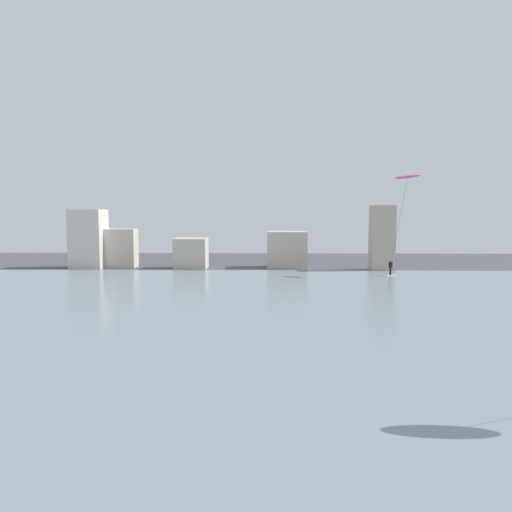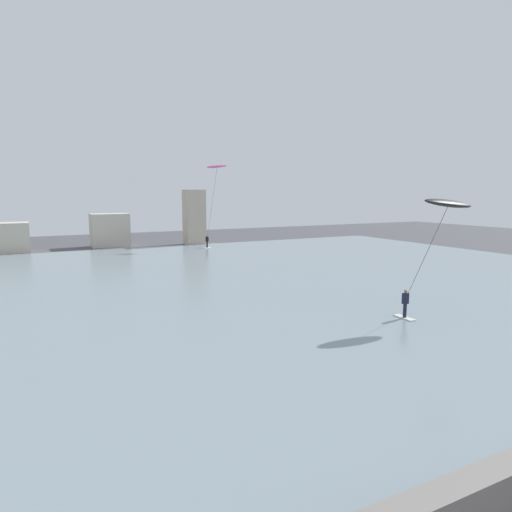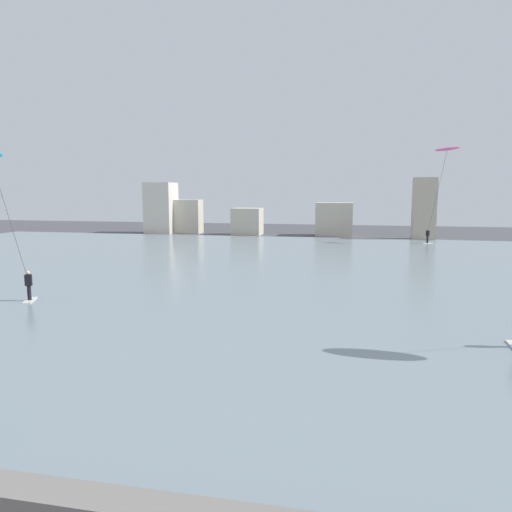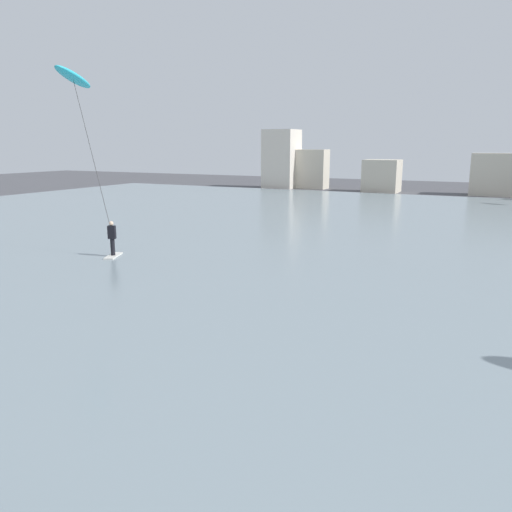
% 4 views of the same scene
% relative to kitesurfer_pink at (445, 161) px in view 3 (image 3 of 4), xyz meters
% --- Properties ---
extents(water_bay, '(84.00, 52.00, 0.10)m').
position_rel_kitesurfer_pink_xyz_m(water_bay, '(-14.99, -21.94, -9.12)').
color(water_bay, gray).
rests_on(water_bay, ground).
extents(far_shore_buildings, '(37.94, 5.57, 7.52)m').
position_rel_kitesurfer_pink_xyz_m(far_shore_buildings, '(-22.97, 6.84, -6.35)').
color(far_shore_buildings, beige).
rests_on(far_shore_buildings, ground).
extents(kitesurfer_pink, '(3.76, 1.83, 10.68)m').
position_rel_kitesurfer_pink_xyz_m(kitesurfer_pink, '(0.00, 0.00, 0.00)').
color(kitesurfer_pink, silver).
rests_on(kitesurfer_pink, water_bay).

